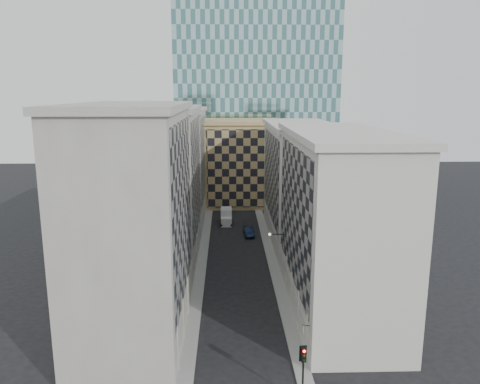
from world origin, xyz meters
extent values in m
cube|color=gray|center=(-5.25, 30.00, 0.07)|extent=(1.50, 100.00, 0.15)
cube|color=gray|center=(5.25, 30.00, 0.07)|extent=(1.50, 100.00, 0.15)
cube|color=#9B958C|center=(-11.00, 11.00, 11.50)|extent=(10.00, 22.00, 23.00)
cube|color=gray|center=(-6.12, 11.00, 13.00)|extent=(0.25, 19.36, 18.00)
cube|color=#9B958C|center=(-6.20, 11.00, 1.60)|extent=(0.45, 21.12, 3.20)
cube|color=#9B958C|center=(-11.00, 11.00, 23.35)|extent=(10.80, 22.80, 0.70)
cylinder|color=#9B958C|center=(-6.35, 2.75, 2.20)|extent=(0.90, 0.90, 4.40)
cylinder|color=#9B958C|center=(-6.35, 8.25, 2.20)|extent=(0.90, 0.90, 4.40)
cylinder|color=#9B958C|center=(-6.35, 13.75, 2.20)|extent=(0.90, 0.90, 4.40)
cylinder|color=#9B958C|center=(-6.35, 19.25, 2.20)|extent=(0.90, 0.90, 4.40)
cube|color=#9C9990|center=(-11.00, 33.00, 11.00)|extent=(10.00, 22.00, 22.00)
cube|color=gray|center=(-6.12, 33.00, 12.50)|extent=(0.25, 19.36, 17.00)
cube|color=#9C9990|center=(-6.20, 33.00, 1.60)|extent=(0.45, 21.12, 3.20)
cube|color=#9C9990|center=(-11.00, 33.00, 22.35)|extent=(10.80, 22.80, 0.70)
cylinder|color=#9C9990|center=(-6.35, 24.75, 2.20)|extent=(0.90, 0.90, 4.40)
cylinder|color=#9C9990|center=(-6.35, 30.25, 2.20)|extent=(0.90, 0.90, 4.40)
cylinder|color=#9C9990|center=(-6.35, 35.75, 2.20)|extent=(0.90, 0.90, 4.40)
cylinder|color=#9C9990|center=(-6.35, 41.25, 2.20)|extent=(0.90, 0.90, 4.40)
cube|color=#9B958C|center=(-11.00, 55.00, 10.50)|extent=(10.00, 22.00, 21.00)
cube|color=gray|center=(-6.12, 55.00, 12.00)|extent=(0.25, 19.36, 16.00)
cube|color=#9B958C|center=(-6.20, 55.00, 1.60)|extent=(0.45, 21.12, 3.20)
cube|color=#9B958C|center=(-11.00, 55.00, 21.35)|extent=(10.80, 22.80, 0.70)
cylinder|color=#9B958C|center=(-6.35, 46.75, 2.20)|extent=(0.90, 0.90, 4.40)
cylinder|color=#9B958C|center=(-6.35, 52.25, 2.20)|extent=(0.90, 0.90, 4.40)
cylinder|color=#9B958C|center=(-6.35, 57.75, 2.20)|extent=(0.90, 0.90, 4.40)
cylinder|color=#9B958C|center=(-6.35, 63.25, 2.20)|extent=(0.90, 0.90, 4.40)
cube|color=beige|center=(11.00, 15.00, 10.00)|extent=(10.00, 26.00, 20.00)
cube|color=gray|center=(6.12, 15.00, 11.50)|extent=(0.25, 22.88, 15.00)
cube|color=beige|center=(6.20, 15.00, 1.60)|extent=(0.45, 24.96, 3.20)
cube|color=beige|center=(11.00, 15.00, 20.35)|extent=(10.80, 26.80, 0.70)
cylinder|color=beige|center=(6.35, 4.60, 2.20)|extent=(0.90, 0.90, 4.40)
cylinder|color=beige|center=(6.35, 9.80, 2.20)|extent=(0.90, 0.90, 4.40)
cylinder|color=beige|center=(6.35, 15.00, 2.20)|extent=(0.90, 0.90, 4.40)
cylinder|color=beige|center=(6.35, 20.20, 2.20)|extent=(0.90, 0.90, 4.40)
cylinder|color=beige|center=(6.35, 25.40, 2.20)|extent=(0.90, 0.90, 4.40)
cube|color=beige|center=(11.00, 42.00, 9.50)|extent=(10.00, 28.00, 19.00)
cube|color=gray|center=(6.12, 42.00, 11.00)|extent=(0.25, 24.64, 14.00)
cube|color=beige|center=(6.20, 42.00, 1.60)|extent=(0.45, 26.88, 3.20)
cube|color=beige|center=(11.00, 42.00, 19.35)|extent=(10.80, 28.80, 0.70)
cube|color=tan|center=(2.00, 68.00, 9.00)|extent=(16.00, 14.00, 18.00)
cube|color=tan|center=(2.00, 60.90, 9.00)|extent=(15.20, 0.25, 16.50)
cube|color=tan|center=(2.00, 68.00, 18.40)|extent=(16.80, 14.80, 0.80)
cube|color=#2D2923|center=(0.00, 82.00, 14.00)|extent=(6.00, 6.00, 28.00)
cube|color=#2D2923|center=(0.00, 82.00, 28.70)|extent=(7.00, 7.00, 1.40)
cone|color=#2D2923|center=(0.00, 82.00, 39.40)|extent=(7.20, 7.20, 20.00)
cylinder|color=gray|center=(-5.90, 4.00, 8.00)|extent=(0.10, 2.33, 2.33)
cylinder|color=gray|center=(-5.90, 8.00, 8.00)|extent=(0.10, 2.33, 2.33)
cylinder|color=black|center=(5.10, 24.00, 6.20)|extent=(1.80, 0.08, 0.08)
sphere|color=#FFE5B2|center=(4.20, 24.00, 6.20)|extent=(0.36, 0.36, 0.36)
cylinder|color=black|center=(4.55, -2.01, 1.91)|extent=(0.15, 0.15, 3.53)
cube|color=black|center=(4.55, -2.01, 4.29)|extent=(0.40, 0.34, 1.21)
cube|color=black|center=(4.53, -1.81, 4.29)|extent=(0.61, 0.10, 1.38)
sphere|color=#FF0C07|center=(4.57, -2.19, 4.69)|extent=(0.22, 0.22, 0.22)
sphere|color=#331E05|center=(4.57, -2.19, 4.29)|extent=(0.22, 0.22, 0.22)
sphere|color=black|center=(4.57, -2.19, 3.88)|extent=(0.22, 0.22, 0.22)
cube|color=silver|center=(-1.59, 49.41, 0.82)|extent=(2.02, 2.20, 1.64)
cube|color=silver|center=(-1.61, 51.78, 1.41)|extent=(2.12, 3.30, 2.82)
cylinder|color=black|center=(-2.49, 48.67, 0.41)|extent=(0.28, 0.82, 0.82)
cylinder|color=black|center=(-0.67, 48.69, 0.41)|extent=(0.28, 0.82, 0.82)
cylinder|color=black|center=(-2.53, 52.86, 0.41)|extent=(0.28, 0.82, 0.82)
cylinder|color=black|center=(-0.71, 52.88, 0.41)|extent=(0.28, 0.82, 0.82)
imported|color=#0F1A37|center=(2.34, 43.13, 0.75)|extent=(1.89, 4.62, 1.49)
cylinder|color=black|center=(5.60, 3.00, 4.15)|extent=(0.69, 0.28, 0.06)
cube|color=#BDB78B|center=(5.40, 3.00, 3.80)|extent=(0.25, 0.60, 0.62)
camera|label=1|loc=(-1.50, -35.52, 24.80)|focal=35.00mm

